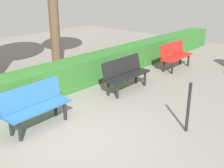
# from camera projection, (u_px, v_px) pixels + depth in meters

# --- Properties ---
(ground_plane) EXTENTS (20.32, 20.32, 0.00)m
(ground_plane) POSITION_uv_depth(u_px,v_px,m) (70.00, 137.00, 5.21)
(ground_plane) COLOR gray
(bench_red) EXTENTS (1.44, 0.51, 0.86)m
(bench_red) POSITION_uv_depth(u_px,v_px,m) (175.00, 55.00, 9.18)
(bench_red) COLOR red
(bench_red) RESTS_ON ground_plane
(bench_black) EXTENTS (1.51, 0.50, 0.86)m
(bench_black) POSITION_uv_depth(u_px,v_px,m) (125.00, 73.00, 7.35)
(bench_black) COLOR black
(bench_black) RESTS_ON ground_plane
(bench_blue) EXTENTS (1.39, 0.51, 0.86)m
(bench_blue) POSITION_uv_depth(u_px,v_px,m) (36.00, 104.00, 5.45)
(bench_blue) COLOR blue
(bench_blue) RESTS_ON ground_plane
(hedge_row) EXTENTS (16.32, 0.71, 0.75)m
(hedge_row) POSITION_uv_depth(u_px,v_px,m) (55.00, 80.00, 7.15)
(hedge_row) COLOR #2D6B28
(hedge_row) RESTS_ON ground_plane
(railing_post_mid) EXTENTS (0.06, 0.06, 1.00)m
(railing_post_mid) POSITION_uv_depth(u_px,v_px,m) (188.00, 108.00, 5.26)
(railing_post_mid) COLOR black
(railing_post_mid) RESTS_ON ground_plane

